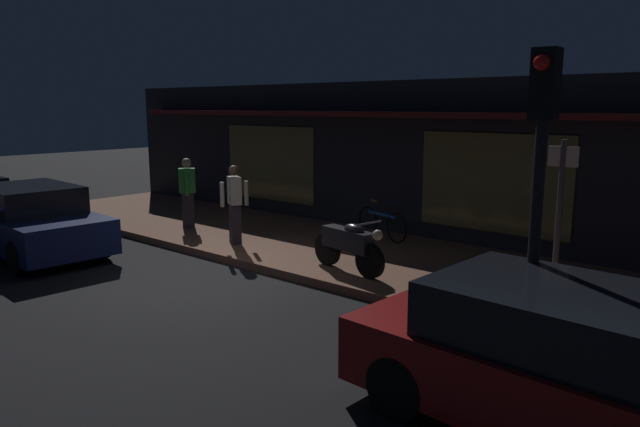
{
  "coord_description": "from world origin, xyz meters",
  "views": [
    {
      "loc": [
        8.13,
        -6.16,
        3.03
      ],
      "look_at": [
        0.81,
        2.4,
        0.95
      ],
      "focal_mm": 32.68,
      "sensor_mm": 36.0,
      "label": 1
    }
  ],
  "objects_px": {
    "person_photographer": "(187,191)",
    "sign_post": "(559,209)",
    "bicycle_parked": "(382,223)",
    "traffic_light_pole": "(540,161)",
    "parked_car_far": "(32,220)",
    "parked_car_across": "(566,365)",
    "person_bystander": "(235,203)",
    "motorcycle": "(349,244)"
  },
  "relations": [
    {
      "from": "person_bystander",
      "to": "traffic_light_pole",
      "type": "bearing_deg",
      "value": -16.25
    },
    {
      "from": "traffic_light_pole",
      "to": "person_photographer",
      "type": "bearing_deg",
      "value": 165.11
    },
    {
      "from": "traffic_light_pole",
      "to": "parked_car_across",
      "type": "height_order",
      "value": "traffic_light_pole"
    },
    {
      "from": "sign_post",
      "to": "parked_car_across",
      "type": "relative_size",
      "value": 0.57
    },
    {
      "from": "bicycle_parked",
      "to": "parked_car_far",
      "type": "height_order",
      "value": "parked_car_far"
    },
    {
      "from": "parked_car_far",
      "to": "bicycle_parked",
      "type": "bearing_deg",
      "value": 45.97
    },
    {
      "from": "traffic_light_pole",
      "to": "parked_car_far",
      "type": "distance_m",
      "value": 10.26
    },
    {
      "from": "motorcycle",
      "to": "person_bystander",
      "type": "height_order",
      "value": "person_bystander"
    },
    {
      "from": "traffic_light_pole",
      "to": "bicycle_parked",
      "type": "bearing_deg",
      "value": 138.14
    },
    {
      "from": "sign_post",
      "to": "traffic_light_pole",
      "type": "relative_size",
      "value": 0.67
    },
    {
      "from": "person_photographer",
      "to": "person_bystander",
      "type": "height_order",
      "value": "same"
    },
    {
      "from": "person_photographer",
      "to": "parked_car_across",
      "type": "bearing_deg",
      "value": -17.82
    },
    {
      "from": "parked_car_far",
      "to": "person_photographer",
      "type": "bearing_deg",
      "value": 75.11
    },
    {
      "from": "bicycle_parked",
      "to": "person_bystander",
      "type": "distance_m",
      "value": 3.22
    },
    {
      "from": "parked_car_across",
      "to": "motorcycle",
      "type": "bearing_deg",
      "value": 149.82
    },
    {
      "from": "person_bystander",
      "to": "traffic_light_pole",
      "type": "xyz_separation_m",
      "value": [
        7.07,
        -2.06,
        1.45
      ]
    },
    {
      "from": "motorcycle",
      "to": "bicycle_parked",
      "type": "distance_m",
      "value": 2.72
    },
    {
      "from": "bicycle_parked",
      "to": "traffic_light_pole",
      "type": "bearing_deg",
      "value": -41.86
    },
    {
      "from": "person_photographer",
      "to": "sign_post",
      "type": "height_order",
      "value": "sign_post"
    },
    {
      "from": "motorcycle",
      "to": "person_photographer",
      "type": "distance_m",
      "value": 5.32
    },
    {
      "from": "bicycle_parked",
      "to": "parked_car_across",
      "type": "height_order",
      "value": "parked_car_across"
    },
    {
      "from": "person_photographer",
      "to": "parked_car_far",
      "type": "relative_size",
      "value": 0.4
    },
    {
      "from": "person_bystander",
      "to": "traffic_light_pole",
      "type": "distance_m",
      "value": 7.51
    },
    {
      "from": "person_photographer",
      "to": "traffic_light_pole",
      "type": "xyz_separation_m",
      "value": [
        9.2,
        -2.44,
        1.45
      ]
    },
    {
      "from": "parked_car_far",
      "to": "parked_car_across",
      "type": "bearing_deg",
      "value": 0.72
    },
    {
      "from": "sign_post",
      "to": "parked_car_far",
      "type": "bearing_deg",
      "value": -158.23
    },
    {
      "from": "person_bystander",
      "to": "traffic_light_pole",
      "type": "relative_size",
      "value": 0.46
    },
    {
      "from": "sign_post",
      "to": "parked_car_across",
      "type": "bearing_deg",
      "value": -69.87
    },
    {
      "from": "traffic_light_pole",
      "to": "parked_car_far",
      "type": "height_order",
      "value": "traffic_light_pole"
    },
    {
      "from": "bicycle_parked",
      "to": "person_photographer",
      "type": "xyz_separation_m",
      "value": [
        -4.24,
        -2.0,
        0.52
      ]
    },
    {
      "from": "parked_car_far",
      "to": "parked_car_across",
      "type": "distance_m",
      "value": 10.69
    },
    {
      "from": "parked_car_far",
      "to": "parked_car_across",
      "type": "relative_size",
      "value": 1.0
    },
    {
      "from": "bicycle_parked",
      "to": "person_photographer",
      "type": "relative_size",
      "value": 0.96
    },
    {
      "from": "sign_post",
      "to": "traffic_light_pole",
      "type": "xyz_separation_m",
      "value": [
        0.7,
        -2.9,
        0.97
      ]
    },
    {
      "from": "person_photographer",
      "to": "traffic_light_pole",
      "type": "bearing_deg",
      "value": -14.89
    },
    {
      "from": "bicycle_parked",
      "to": "person_photographer",
      "type": "distance_m",
      "value": 4.71
    },
    {
      "from": "bicycle_parked",
      "to": "parked_car_across",
      "type": "bearing_deg",
      "value": -42.71
    },
    {
      "from": "bicycle_parked",
      "to": "traffic_light_pole",
      "type": "relative_size",
      "value": 0.44
    },
    {
      "from": "sign_post",
      "to": "motorcycle",
      "type": "bearing_deg",
      "value": -163.25
    },
    {
      "from": "traffic_light_pole",
      "to": "parked_car_far",
      "type": "bearing_deg",
      "value": -175.2
    },
    {
      "from": "motorcycle",
      "to": "traffic_light_pole",
      "type": "height_order",
      "value": "traffic_light_pole"
    },
    {
      "from": "parked_car_across",
      "to": "traffic_light_pole",
      "type": "bearing_deg",
      "value": 131.22
    }
  ]
}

